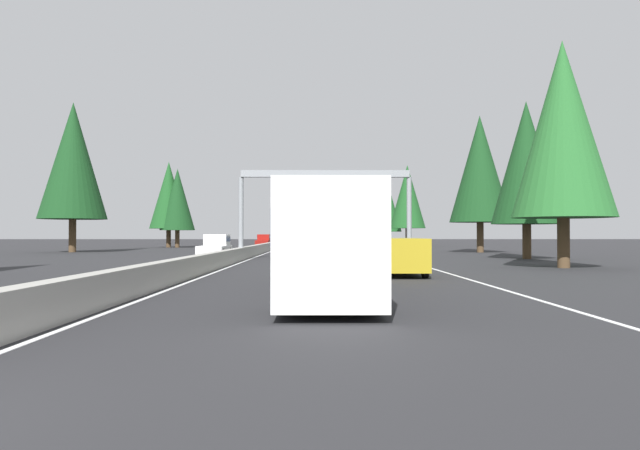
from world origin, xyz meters
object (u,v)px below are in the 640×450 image
(minivan_far_right, at_px, (399,254))
(pickup_mid_right, at_px, (316,248))
(sedan_far_center, at_px, (289,244))
(conifer_left_mid, at_px, (169,195))
(sign_gantry_overhead, at_px, (328,189))
(conifer_right_mid, at_px, (480,169))
(oncoming_near, at_px, (263,240))
(sedan_distant_b, at_px, (319,241))
(conifer_right_far, at_px, (388,208))
(bus_near_center, at_px, (326,239))
(conifer_right_foreground, at_px, (563,129))
(oncoming_far, at_px, (216,246))
(conifer_right_distant, at_px, (407,197))
(conifer_left_far, at_px, (177,200))
(conifer_right_near, at_px, (526,163))
(sedan_mid_center, at_px, (300,240))
(box_truck_distant_a, at_px, (342,236))
(conifer_left_near, at_px, (73,161))

(minivan_far_right, relative_size, pickup_mid_right, 0.89)
(sedan_far_center, bearing_deg, conifer_left_mid, 62.12)
(sign_gantry_overhead, relative_size, conifer_right_mid, 0.89)
(sedan_far_center, bearing_deg, oncoming_near, 16.06)
(sedan_far_center, xyz_separation_m, oncoming_near, (16.42, 4.73, 0.23))
(sedan_distant_b, xyz_separation_m, conifer_right_mid, (-44.40, -16.54, 7.96))
(pickup_mid_right, relative_size, conifer_right_far, 0.53)
(bus_near_center, bearing_deg, conifer_right_foreground, -43.01)
(oncoming_near, height_order, oncoming_far, same)
(conifer_right_distant, xyz_separation_m, conifer_left_far, (-10.12, 34.22, -1.08))
(minivan_far_right, bearing_deg, conifer_right_foreground, -59.83)
(sedan_far_center, bearing_deg, conifer_right_far, -31.70)
(pickup_mid_right, relative_size, oncoming_far, 1.00)
(conifer_right_far, bearing_deg, conifer_right_mid, -173.14)
(sign_gantry_overhead, height_order, minivan_far_right, sign_gantry_overhead)
(bus_near_center, distance_m, conifer_right_near, 31.21)
(sign_gantry_overhead, height_order, conifer_left_mid, conifer_left_mid)
(sedan_mid_center, height_order, pickup_mid_right, pickup_mid_right)
(minivan_far_right, xyz_separation_m, sedan_distant_b, (77.83, 3.38, -0.27))
(conifer_left_mid, bearing_deg, sedan_far_center, -117.88)
(conifer_right_near, relative_size, conifer_left_far, 1.08)
(box_truck_distant_a, bearing_deg, conifer_right_distant, -49.73)
(conifer_right_mid, bearing_deg, box_truck_distant_a, 29.82)
(sedan_distant_b, relative_size, conifer_right_mid, 0.31)
(sedan_distant_b, xyz_separation_m, conifer_right_distant, (-12.03, -14.10, 7.19))
(pickup_mid_right, bearing_deg, sedan_mid_center, 2.38)
(pickup_mid_right, xyz_separation_m, oncoming_far, (6.81, 8.18, 0.00))
(sedan_mid_center, xyz_separation_m, pickup_mid_right, (-83.35, -3.46, 0.23))
(minivan_far_right, relative_size, conifer_right_foreground, 0.39)
(minivan_far_right, height_order, oncoming_far, oncoming_far)
(sign_gantry_overhead, height_order, oncoming_far, sign_gantry_overhead)
(conifer_left_far, bearing_deg, conifer_right_foreground, -146.13)
(pickup_mid_right, bearing_deg, conifer_right_far, -11.84)
(sedan_far_center, xyz_separation_m, conifer_left_near, (-12.72, 22.04, 8.91))
(conifer_left_near, bearing_deg, conifer_right_distant, -51.91)
(conifer_left_mid, bearing_deg, conifer_right_near, -136.13)
(conifer_right_foreground, relative_size, conifer_left_mid, 1.04)
(sedan_far_center, xyz_separation_m, conifer_right_distant, (18.69, -18.03, 7.19))
(conifer_right_far, height_order, conifer_left_far, conifer_left_far)
(conifer_right_mid, height_order, conifer_left_far, conifer_right_mid)
(box_truck_distant_a, height_order, conifer_right_far, conifer_right_far)
(oncoming_near, height_order, conifer_left_near, conifer_left_near)
(minivan_far_right, height_order, conifer_left_far, conifer_left_far)
(sedan_far_center, distance_m, conifer_right_distant, 26.95)
(sedan_distant_b, xyz_separation_m, oncoming_near, (-14.31, 8.65, 0.23))
(sign_gantry_overhead, relative_size, oncoming_far, 2.26)
(sign_gantry_overhead, bearing_deg, conifer_right_foreground, -128.10)
(conifer_right_near, bearing_deg, oncoming_far, 82.60)
(oncoming_near, relative_size, conifer_right_foreground, 0.44)
(conifer_right_foreground, bearing_deg, sedan_distant_b, 10.51)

